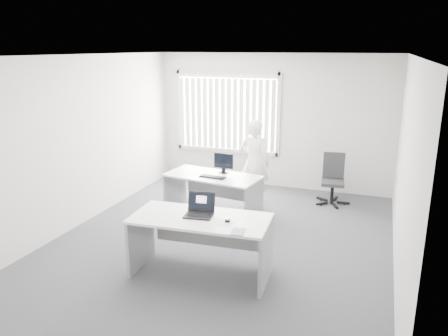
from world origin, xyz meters
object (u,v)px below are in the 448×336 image
(person, at_px, (254,163))
(laptop, at_px, (198,206))
(office_chair, at_px, (332,188))
(desk_near, at_px, (201,233))
(desk_far, at_px, (213,187))
(monitor, at_px, (224,163))

(person, xyz_separation_m, laptop, (0.07, -2.82, 0.13))
(office_chair, xyz_separation_m, laptop, (-1.33, -3.38, 0.65))
(desk_near, height_order, person, person)
(desk_far, xyz_separation_m, laptop, (0.59, -1.99, 0.41))
(laptop, relative_size, monitor, 0.99)
(person, relative_size, monitor, 4.52)
(office_chair, height_order, laptop, laptop)
(office_chair, distance_m, monitor, 2.24)
(office_chair, distance_m, laptop, 3.69)
(desk_far, distance_m, office_chair, 2.38)
(person, bearing_deg, desk_near, 99.82)
(office_chair, relative_size, monitor, 2.68)
(laptop, height_order, monitor, monitor)
(desk_near, height_order, laptop, laptop)
(desk_far, bearing_deg, monitor, 62.17)
(office_chair, relative_size, laptop, 2.69)
(desk_far, xyz_separation_m, monitor, (0.13, 0.19, 0.39))
(desk_far, bearing_deg, person, 65.44)
(desk_far, height_order, monitor, monitor)
(monitor, bearing_deg, person, 62.66)
(desk_near, xyz_separation_m, person, (-0.11, 2.83, 0.24))
(person, height_order, laptop, person)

